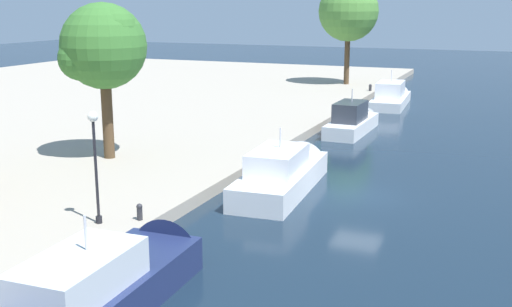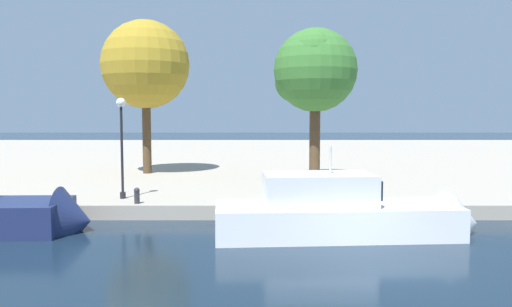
{
  "view_description": "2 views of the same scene",
  "coord_description": "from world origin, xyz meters",
  "px_view_note": "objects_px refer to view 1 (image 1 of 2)",
  "views": [
    {
      "loc": [
        -30.42,
        -7.05,
        9.51
      ],
      "look_at": [
        -0.63,
        5.38,
        1.84
      ],
      "focal_mm": 44.3,
      "sensor_mm": 36.0,
      "label": 1
    },
    {
      "loc": [
        -3.76,
        -14.6,
        4.59
      ],
      "look_at": [
        -3.79,
        6.03,
        2.96
      ],
      "focal_mm": 34.92,
      "sensor_mm": 36.0,
      "label": 2
    }
  ],
  "objects_px": {
    "mooring_bollard_1": "(370,87)",
    "tree_0": "(103,46)",
    "motor_yacht_1": "(106,290)",
    "motor_yacht_2": "(284,175)",
    "lamp_post": "(95,152)",
    "tree_2": "(348,11)",
    "motor_yacht_4": "(392,98)",
    "mooring_bollard_0": "(140,211)",
    "motor_yacht_3": "(354,123)"
  },
  "relations": [
    {
      "from": "motor_yacht_4",
      "to": "tree_2",
      "type": "relative_size",
      "value": 0.9
    },
    {
      "from": "mooring_bollard_1",
      "to": "tree_0",
      "type": "xyz_separation_m",
      "value": [
        -35.3,
        7.66,
        6.16
      ]
    },
    {
      "from": "mooring_bollard_0",
      "to": "lamp_post",
      "type": "height_order",
      "value": "lamp_post"
    },
    {
      "from": "lamp_post",
      "to": "tree_0",
      "type": "relative_size",
      "value": 0.52
    },
    {
      "from": "motor_yacht_1",
      "to": "mooring_bollard_1",
      "type": "distance_m",
      "value": 50.28
    },
    {
      "from": "motor_yacht_1",
      "to": "mooring_bollard_0",
      "type": "height_order",
      "value": "motor_yacht_1"
    },
    {
      "from": "motor_yacht_1",
      "to": "motor_yacht_4",
      "type": "xyz_separation_m",
      "value": [
        45.69,
        -0.27,
        -0.04
      ]
    },
    {
      "from": "tree_0",
      "to": "mooring_bollard_0",
      "type": "bearing_deg",
      "value": -138.22
    },
    {
      "from": "tree_2",
      "to": "motor_yacht_3",
      "type": "bearing_deg",
      "value": -163.73
    },
    {
      "from": "motor_yacht_4",
      "to": "mooring_bollard_1",
      "type": "distance_m",
      "value": 5.48
    },
    {
      "from": "motor_yacht_1",
      "to": "motor_yacht_2",
      "type": "xyz_separation_m",
      "value": [
        15.14,
        -0.46,
        -0.02
      ]
    },
    {
      "from": "mooring_bollard_0",
      "to": "tree_0",
      "type": "xyz_separation_m",
      "value": [
        8.64,
        7.72,
        6.15
      ]
    },
    {
      "from": "motor_yacht_3",
      "to": "lamp_post",
      "type": "relative_size",
      "value": 1.84
    },
    {
      "from": "motor_yacht_4",
      "to": "lamp_post",
      "type": "distance_m",
      "value": 40.77
    },
    {
      "from": "tree_0",
      "to": "motor_yacht_2",
      "type": "bearing_deg",
      "value": -88.7
    },
    {
      "from": "motor_yacht_1",
      "to": "motor_yacht_2",
      "type": "relative_size",
      "value": 1.02
    },
    {
      "from": "mooring_bollard_1",
      "to": "tree_2",
      "type": "xyz_separation_m",
      "value": [
        4.9,
        3.97,
        7.7
      ]
    },
    {
      "from": "mooring_bollard_0",
      "to": "mooring_bollard_1",
      "type": "height_order",
      "value": "mooring_bollard_0"
    },
    {
      "from": "motor_yacht_1",
      "to": "lamp_post",
      "type": "distance_m",
      "value": 7.32
    },
    {
      "from": "motor_yacht_4",
      "to": "tree_0",
      "type": "xyz_separation_m",
      "value": [
        -30.79,
        10.76,
        6.51
      ]
    },
    {
      "from": "mooring_bollard_0",
      "to": "motor_yacht_1",
      "type": "bearing_deg",
      "value": -156.11
    },
    {
      "from": "motor_yacht_1",
      "to": "mooring_bollard_1",
      "type": "height_order",
      "value": "motor_yacht_1"
    },
    {
      "from": "tree_2",
      "to": "tree_0",
      "type": "bearing_deg",
      "value": 174.76
    },
    {
      "from": "lamp_post",
      "to": "tree_0",
      "type": "bearing_deg",
      "value": 33.49
    },
    {
      "from": "motor_yacht_2",
      "to": "mooring_bollard_0",
      "type": "distance_m",
      "value": 9.46
    },
    {
      "from": "motor_yacht_3",
      "to": "lamp_post",
      "type": "bearing_deg",
      "value": 171.63
    },
    {
      "from": "motor_yacht_4",
      "to": "mooring_bollard_0",
      "type": "bearing_deg",
      "value": 171.91
    },
    {
      "from": "motor_yacht_1",
      "to": "motor_yacht_4",
      "type": "distance_m",
      "value": 45.69
    },
    {
      "from": "motor_yacht_1",
      "to": "lamp_post",
      "type": "relative_size",
      "value": 2.22
    },
    {
      "from": "motor_yacht_1",
      "to": "mooring_bollard_0",
      "type": "relative_size",
      "value": 14.5
    },
    {
      "from": "motor_yacht_4",
      "to": "mooring_bollard_1",
      "type": "relative_size",
      "value": 14.51
    },
    {
      "from": "lamp_post",
      "to": "motor_yacht_1",
      "type": "bearing_deg",
      "value": -141.98
    },
    {
      "from": "mooring_bollard_1",
      "to": "motor_yacht_3",
      "type": "bearing_deg",
      "value": -171.13
    },
    {
      "from": "motor_yacht_3",
      "to": "lamp_post",
      "type": "height_order",
      "value": "lamp_post"
    },
    {
      "from": "motor_yacht_4",
      "to": "mooring_bollard_0",
      "type": "distance_m",
      "value": 39.55
    },
    {
      "from": "motor_yacht_2",
      "to": "motor_yacht_4",
      "type": "height_order",
      "value": "motor_yacht_4"
    },
    {
      "from": "motor_yacht_1",
      "to": "motor_yacht_2",
      "type": "bearing_deg",
      "value": -3.73
    },
    {
      "from": "tree_0",
      "to": "motor_yacht_4",
      "type": "bearing_deg",
      "value": -19.26
    },
    {
      "from": "mooring_bollard_1",
      "to": "tree_2",
      "type": "bearing_deg",
      "value": 39.07
    },
    {
      "from": "motor_yacht_1",
      "to": "tree_2",
      "type": "xyz_separation_m",
      "value": [
        55.09,
        6.8,
        8.02
      ]
    },
    {
      "from": "mooring_bollard_0",
      "to": "tree_2",
      "type": "relative_size",
      "value": 0.06
    },
    {
      "from": "lamp_post",
      "to": "motor_yacht_2",
      "type": "bearing_deg",
      "value": -24.88
    },
    {
      "from": "motor_yacht_2",
      "to": "tree_0",
      "type": "height_order",
      "value": "tree_0"
    },
    {
      "from": "motor_yacht_1",
      "to": "motor_yacht_4",
      "type": "height_order",
      "value": "motor_yacht_4"
    },
    {
      "from": "motor_yacht_1",
      "to": "lamp_post",
      "type": "bearing_deg",
      "value": 36.03
    },
    {
      "from": "mooring_bollard_1",
      "to": "tree_0",
      "type": "relative_size",
      "value": 0.08
    },
    {
      "from": "tree_0",
      "to": "lamp_post",
      "type": "bearing_deg",
      "value": -146.51
    },
    {
      "from": "motor_yacht_1",
      "to": "tree_2",
      "type": "distance_m",
      "value": 56.09
    },
    {
      "from": "motor_yacht_3",
      "to": "mooring_bollard_0",
      "type": "bearing_deg",
      "value": 174.29
    },
    {
      "from": "lamp_post",
      "to": "motor_yacht_4",
      "type": "bearing_deg",
      "value": -6.2
    }
  ]
}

